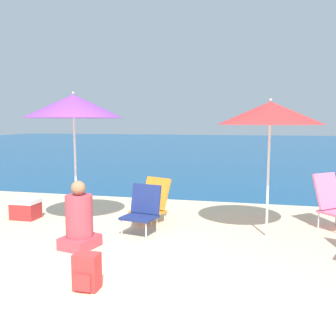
# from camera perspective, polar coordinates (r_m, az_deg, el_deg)

# --- Properties ---
(ground_plane) EXTENTS (60.00, 60.00, 0.00)m
(ground_plane) POSITION_cam_1_polar(r_m,az_deg,el_deg) (4.08, -10.29, -17.76)
(ground_plane) COLOR beige
(sea_water) EXTENTS (60.00, 40.00, 0.01)m
(sea_water) POSITION_cam_1_polar(r_m,az_deg,el_deg) (27.98, 10.35, 3.50)
(sea_water) COLOR navy
(sea_water) RESTS_ON ground
(beach_umbrella_red) EXTENTS (1.52, 1.52, 2.04)m
(beach_umbrella_red) POSITION_cam_1_polar(r_m,az_deg,el_deg) (5.64, 15.32, 8.06)
(beach_umbrella_red) COLOR white
(beach_umbrella_red) RESTS_ON ground
(beach_umbrella_purple) EXTENTS (1.55, 1.55, 2.17)m
(beach_umbrella_purple) POSITION_cam_1_polar(r_m,az_deg,el_deg) (6.09, -14.20, 9.10)
(beach_umbrella_purple) COLOR white
(beach_umbrella_purple) RESTS_ON ground
(beach_chair_orange) EXTENTS (0.69, 0.71, 0.74)m
(beach_chair_orange) POSITION_cam_1_polar(r_m,az_deg,el_deg) (6.47, -2.42, -5.12)
(beach_chair_orange) COLOR silver
(beach_chair_orange) RESTS_ON ground
(beach_chair_navy) EXTENTS (0.57, 0.57, 0.75)m
(beach_chair_navy) POSITION_cam_1_polar(r_m,az_deg,el_deg) (5.72, -3.88, -6.15)
(beach_chair_navy) COLOR silver
(beach_chair_navy) RESTS_ON ground
(beach_chair_pink) EXTENTS (0.74, 0.75, 0.87)m
(beach_chair_pink) POSITION_cam_1_polar(r_m,az_deg,el_deg) (6.57, 23.73, -4.58)
(beach_chair_pink) COLOR silver
(beach_chair_pink) RESTS_ON ground
(person_seated_near) EXTENTS (0.50, 0.55, 0.92)m
(person_seated_near) POSITION_cam_1_polar(r_m,az_deg,el_deg) (5.24, -13.36, -7.87)
(person_seated_near) COLOR #BF3F4C
(person_seated_near) RESTS_ON ground
(backpack_red) EXTENTS (0.25, 0.21, 0.38)m
(backpack_red) POSITION_cam_1_polar(r_m,az_deg,el_deg) (4.04, -12.28, -15.23)
(backpack_red) COLOR red
(backpack_red) RESTS_ON ground
(cooler_box) EXTENTS (0.45, 0.36, 0.35)m
(cooler_box) POSITION_cam_1_polar(r_m,az_deg,el_deg) (7.10, -20.87, -5.82)
(cooler_box) COLOR #B72828
(cooler_box) RESTS_ON ground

